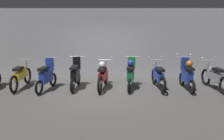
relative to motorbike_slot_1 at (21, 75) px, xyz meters
The scene contains 10 objects.
ground_plane 3.23m from the motorbike_slot_1, 11.19° to the right, with size 80.00×80.00×0.00m, color #565451.
back_wall 3.78m from the motorbike_slot_1, 30.66° to the left, with size 16.36×0.30×3.01m, color #ADADB2.
motorbike_slot_1 is the anchor object (origin of this frame).
motorbike_slot_2 1.09m from the motorbike_slot_1, 14.64° to the right, with size 0.58×1.66×1.18m.
motorbike_slot_3 2.09m from the motorbike_slot_1, ahead, with size 0.56×1.68×1.18m.
motorbike_slot_4 3.14m from the motorbike_slot_1, ahead, with size 0.59×1.95×1.15m.
motorbike_slot_5 4.18m from the motorbike_slot_1, ahead, with size 0.56×1.68×1.18m.
motorbike_slot_6 5.22m from the motorbike_slot_1, ahead, with size 0.59×1.95×1.15m.
motorbike_slot_7 6.27m from the motorbike_slot_1, ahead, with size 0.59×1.68×1.29m.
motorbike_slot_8 7.31m from the motorbike_slot_1, ahead, with size 0.60×1.94×1.15m.
Camera 1 is at (0.49, -9.00, 2.85)m, focal length 41.89 mm.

